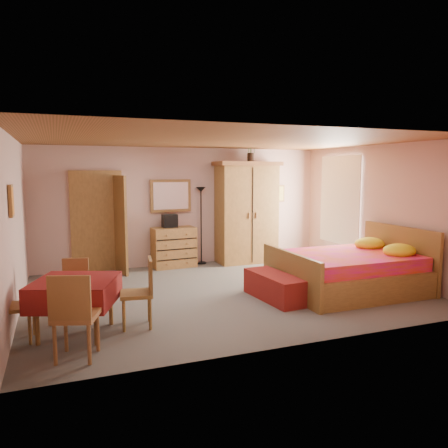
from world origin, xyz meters
name	(u,v)px	position (x,y,z in m)	size (l,w,h in m)	color
floor	(225,292)	(0.00, 0.00, 0.00)	(6.50, 6.50, 0.00)	#67615A
ceiling	(225,140)	(0.00, 0.00, 2.60)	(6.50, 6.50, 0.00)	brown
wall_back	(184,207)	(0.00, 2.50, 1.30)	(6.50, 0.10, 2.60)	tan
wall_front	(302,238)	(0.00, -2.50, 1.30)	(6.50, 0.10, 2.60)	tan
wall_left	(14,226)	(-3.25, 0.00, 1.30)	(0.10, 5.00, 2.60)	tan
wall_right	(378,211)	(3.25, 0.00, 1.30)	(0.10, 5.00, 2.60)	tan
doorway	(97,222)	(-1.90, 2.47, 1.02)	(1.06, 0.12, 2.15)	#9E6B35
window	(340,200)	(3.21, 1.20, 1.45)	(0.08, 1.40, 1.95)	white
picture_left	(11,201)	(-3.22, -0.60, 1.70)	(0.04, 0.32, 0.42)	orange
picture_back	(279,194)	(2.35, 2.47, 1.55)	(0.30, 0.04, 0.40)	#D8BF59
chest_of_drawers	(174,247)	(-0.32, 2.25, 0.44)	(0.93, 0.46, 0.87)	#9A6734
wall_mirror	(171,196)	(-0.32, 2.46, 1.55)	(0.91, 0.05, 0.71)	silver
stereo	(170,221)	(-0.40, 2.27, 1.02)	(0.31, 0.23, 0.29)	black
floor_lamp	(201,226)	(0.35, 2.38, 0.87)	(0.22, 0.22, 1.74)	black
wardrobe	(246,212)	(1.37, 2.17, 1.15)	(1.47, 0.75, 2.30)	olive
sunflower_vase	(251,149)	(1.50, 2.23, 2.57)	(0.22, 0.22, 0.55)	gold
bed	(348,260)	(2.00, -0.73, 0.55)	(2.37, 1.86, 1.10)	#E4167F
bench	(275,287)	(0.59, -0.71, 0.21)	(0.46, 1.26, 0.42)	maroon
dining_table	(76,307)	(-2.49, -1.16, 0.36)	(0.98, 0.98, 0.72)	maroon
chair_south	(76,315)	(-2.52, -1.93, 0.50)	(0.45, 0.45, 0.99)	#A46537
chair_north	(74,288)	(-2.49, -0.41, 0.41)	(0.37, 0.37, 0.82)	#9A6234
chair_west	(17,306)	(-3.18, -1.15, 0.44)	(0.40, 0.40, 0.89)	#B0783B
chair_east	(136,293)	(-1.72, -1.16, 0.46)	(0.42, 0.42, 0.93)	olive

